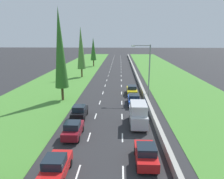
% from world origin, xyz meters
% --- Properties ---
extents(ground_plane, '(300.00, 300.00, 0.00)m').
position_xyz_m(ground_plane, '(0.00, 60.00, 0.00)').
color(ground_plane, '#28282B').
rests_on(ground_plane, ground).
extents(grass_verge_left, '(14.00, 140.00, 0.04)m').
position_xyz_m(grass_verge_left, '(-12.65, 60.00, 0.02)').
color(grass_verge_left, '#478433').
rests_on(grass_verge_left, ground).
extents(grass_verge_right, '(14.00, 140.00, 0.04)m').
position_xyz_m(grass_verge_right, '(14.35, 60.00, 0.02)').
color(grass_verge_right, '#478433').
rests_on(grass_verge_right, ground).
extents(median_barrier, '(0.44, 120.00, 0.85)m').
position_xyz_m(median_barrier, '(5.70, 60.00, 0.42)').
color(median_barrier, '#9E9B93').
rests_on(median_barrier, ground).
extents(lane_markings, '(3.64, 116.00, 0.01)m').
position_xyz_m(lane_markings, '(0.00, 60.00, 0.01)').
color(lane_markings, white).
rests_on(lane_markings, ground).
extents(red_hatchback_right_lane, '(1.74, 3.90, 1.72)m').
position_xyz_m(red_hatchback_right_lane, '(3.63, 16.49, 0.84)').
color(red_hatchback_right_lane, red).
rests_on(red_hatchback_right_lane, ground).
extents(red_hatchback_left_lane, '(1.74, 3.90, 1.72)m').
position_xyz_m(red_hatchback_left_lane, '(-3.27, 14.49, 0.84)').
color(red_hatchback_left_lane, red).
rests_on(red_hatchback_left_lane, ground).
extents(silver_van_right_lane, '(1.96, 4.90, 2.82)m').
position_xyz_m(silver_van_right_lane, '(3.60, 24.26, 1.40)').
color(silver_van_right_lane, silver).
rests_on(silver_van_right_lane, ground).
extents(blue_sedan_right_lane, '(1.82, 4.50, 1.64)m').
position_xyz_m(blue_sedan_right_lane, '(3.61, 32.21, 0.81)').
color(blue_sedan_right_lane, '#1E47B7').
rests_on(blue_sedan_right_lane, ground).
extents(maroon_hatchback_left_lane, '(1.74, 3.90, 1.72)m').
position_xyz_m(maroon_hatchback_left_lane, '(-3.41, 21.01, 0.84)').
color(maroon_hatchback_left_lane, maroon).
rests_on(maroon_hatchback_left_lane, ground).
extents(black_hatchback_left_lane, '(1.74, 3.90, 1.72)m').
position_xyz_m(black_hatchback_left_lane, '(-3.75, 26.35, 0.84)').
color(black_hatchback_left_lane, black).
rests_on(black_hatchback_left_lane, ground).
extents(yellow_sedan_right_lane, '(1.82, 4.50, 1.64)m').
position_xyz_m(yellow_sedan_right_lane, '(3.61, 38.30, 0.81)').
color(yellow_sedan_right_lane, yellow).
rests_on(yellow_sedan_right_lane, ground).
extents(poplar_tree_second, '(2.17, 2.17, 14.71)m').
position_xyz_m(poplar_tree_second, '(-8.02, 34.12, 8.41)').
color(poplar_tree_second, '#4C3823').
rests_on(poplar_tree_second, ground).
extents(poplar_tree_third, '(2.12, 2.12, 12.74)m').
position_xyz_m(poplar_tree_third, '(-8.51, 54.86, 7.42)').
color(poplar_tree_third, '#4C3823').
rests_on(poplar_tree_third, ground).
extents(poplar_tree_fourth, '(2.05, 2.05, 10.06)m').
position_xyz_m(poplar_tree_fourth, '(-7.99, 75.45, 6.08)').
color(poplar_tree_fourth, '#4C3823').
rests_on(poplar_tree_fourth, ground).
extents(street_light_mast, '(3.20, 0.28, 9.00)m').
position_xyz_m(street_light_mast, '(5.98, 36.06, 5.23)').
color(street_light_mast, gray).
rests_on(street_light_mast, ground).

